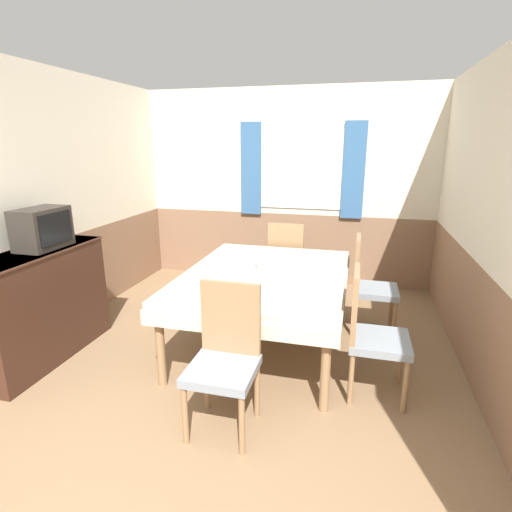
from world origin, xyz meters
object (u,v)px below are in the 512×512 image
at_px(chair_head_window, 287,260).
at_px(chair_head_near, 225,354).
at_px(chair_right_near, 370,330).
at_px(vase, 262,261).
at_px(tv, 42,228).
at_px(sideboard, 40,305).
at_px(chair_right_far, 368,282).
at_px(dining_table, 265,282).

distance_m(chair_head_window, chair_head_near, 2.32).
bearing_deg(chair_right_near, chair_head_near, -57.33).
distance_m(chair_head_near, vase, 1.24).
xyz_separation_m(tv, vase, (1.82, 0.64, -0.34)).
bearing_deg(tv, chair_head_window, 43.29).
height_order(chair_head_near, sideboard, same).
distance_m(chair_right_far, chair_right_near, 1.11).
relative_size(dining_table, vase, 9.97).
height_order(dining_table, chair_right_near, chair_right_near).
bearing_deg(vase, tv, -160.78).
xyz_separation_m(dining_table, chair_head_window, (-0.00, 1.16, -0.11)).
bearing_deg(dining_table, chair_right_near, -30.54).
relative_size(chair_right_far, sideboard, 0.76).
bearing_deg(vase, dining_table, -46.97).
relative_size(dining_table, chair_right_near, 1.93).
bearing_deg(vase, sideboard, -157.39).
distance_m(dining_table, sideboard, 2.02).
bearing_deg(tv, vase, 19.22).
distance_m(chair_head_window, vase, 1.16).
bearing_deg(chair_right_near, chair_right_far, -180.00).
xyz_separation_m(chair_head_near, sideboard, (-1.88, 0.44, -0.02)).
relative_size(chair_right_near, tv, 2.19).
height_order(sideboard, tv, tv).
xyz_separation_m(sideboard, tv, (0.02, 0.13, 0.67)).
bearing_deg(chair_right_far, dining_table, -59.46).
relative_size(dining_table, chair_head_window, 1.93).
bearing_deg(dining_table, sideboard, -158.97).
bearing_deg(dining_table, chair_head_near, -90.00).
bearing_deg(chair_head_near, vase, -88.08).
bearing_deg(chair_head_near, chair_right_far, -118.77).
bearing_deg(chair_head_window, dining_table, -90.00).
bearing_deg(chair_right_far, tv, -67.73).
distance_m(chair_head_near, tv, 2.05).
height_order(chair_head_near, chair_right_far, same).
relative_size(sideboard, tv, 2.89).
xyz_separation_m(chair_head_window, vase, (-0.04, -1.12, 0.30)).
bearing_deg(chair_head_near, sideboard, -13.13).
relative_size(chair_head_window, tv, 2.19).
distance_m(chair_right_far, sideboard, 3.10).
height_order(dining_table, chair_head_window, chair_head_window).
distance_m(dining_table, chair_head_near, 1.17).
relative_size(dining_table, chair_head_near, 1.93).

